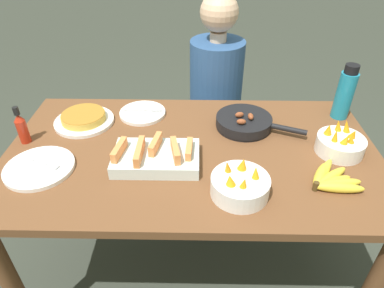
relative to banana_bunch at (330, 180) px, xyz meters
The scene contains 13 objects.
ground_plane 0.95m from the banana_bunch, 158.73° to the left, with size 14.00×14.00×0.00m, color #383D33.
dining_table 0.55m from the banana_bunch, 158.73° to the left, with size 1.53×0.86×0.76m.
banana_bunch is the anchor object (origin of this frame).
melon_tray 0.65m from the banana_bunch, behind, with size 0.33×0.20×0.10m.
skillet 0.46m from the banana_bunch, 125.85° to the left, with size 0.38×0.25×0.08m.
frittata_plate_center 1.08m from the banana_bunch, 158.41° to the left, with size 0.27×0.27×0.05m.
empty_plate_near_front 0.88m from the banana_bunch, 147.36° to the left, with size 0.22×0.22×0.02m.
empty_plate_far_left 1.08m from the banana_bunch, behind, with size 0.26×0.26×0.02m.
fruit_bowl_mango 0.22m from the banana_bunch, 63.98° to the left, with size 0.19×0.19×0.12m.
fruit_bowl_citrus 0.34m from the banana_bunch, behind, with size 0.20×0.20×0.12m.
water_bottle 0.52m from the banana_bunch, 68.34° to the left, with size 0.08×0.08×0.26m.
hot_sauce_bottle 1.23m from the banana_bunch, 168.68° to the left, with size 0.04×0.04×0.17m.
person_figure 0.99m from the banana_bunch, 113.06° to the left, with size 0.33×0.33×1.23m.
Camera 1 is at (0.02, -1.13, 1.61)m, focal length 32.00 mm.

